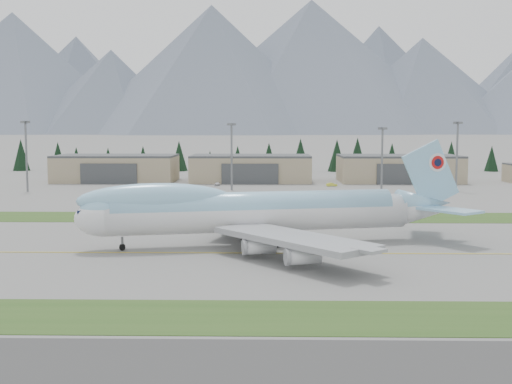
{
  "coord_description": "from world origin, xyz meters",
  "views": [
    {
      "loc": [
        -8.03,
        -110.58,
        21.94
      ],
      "look_at": [
        -10.62,
        27.66,
        8.0
      ],
      "focal_mm": 45.0,
      "sensor_mm": 36.0,
      "label": 1
    }
  ],
  "objects_px": {
    "service_vehicle_b": "(332,186)",
    "service_vehicle_c": "(437,189)",
    "hangar_center": "(251,168)",
    "hangar_right": "(399,168)",
    "service_vehicle_a": "(217,186)",
    "boeing_747_freighter": "(256,211)",
    "hangar_left": "(117,168)"
  },
  "relations": [
    {
      "from": "service_vehicle_a",
      "to": "service_vehicle_c",
      "type": "relative_size",
      "value": 1.0
    },
    {
      "from": "hangar_right",
      "to": "service_vehicle_c",
      "type": "height_order",
      "value": "hangar_right"
    },
    {
      "from": "service_vehicle_a",
      "to": "service_vehicle_b",
      "type": "bearing_deg",
      "value": 9.28
    },
    {
      "from": "service_vehicle_a",
      "to": "service_vehicle_b",
      "type": "xyz_separation_m",
      "value": [
        43.1,
        -1.79,
        0.0
      ]
    },
    {
      "from": "boeing_747_freighter",
      "to": "service_vehicle_a",
      "type": "distance_m",
      "value": 123.94
    },
    {
      "from": "service_vehicle_b",
      "to": "service_vehicle_c",
      "type": "bearing_deg",
      "value": -117.72
    },
    {
      "from": "service_vehicle_b",
      "to": "hangar_center",
      "type": "bearing_deg",
      "value": 40.36
    },
    {
      "from": "service_vehicle_b",
      "to": "service_vehicle_c",
      "type": "relative_size",
      "value": 1.06
    },
    {
      "from": "hangar_center",
      "to": "service_vehicle_b",
      "type": "relative_size",
      "value": 11.7
    },
    {
      "from": "boeing_747_freighter",
      "to": "service_vehicle_c",
      "type": "relative_size",
      "value": 19.29
    },
    {
      "from": "boeing_747_freighter",
      "to": "service_vehicle_b",
      "type": "relative_size",
      "value": 18.26
    },
    {
      "from": "hangar_center",
      "to": "hangar_right",
      "type": "relative_size",
      "value": 1.0
    },
    {
      "from": "hangar_left",
      "to": "hangar_center",
      "type": "xyz_separation_m",
      "value": [
        55.0,
        0.0,
        0.0
      ]
    },
    {
      "from": "hangar_center",
      "to": "hangar_right",
      "type": "distance_m",
      "value": 60.0
    },
    {
      "from": "service_vehicle_a",
      "to": "service_vehicle_c",
      "type": "bearing_deg",
      "value": 4.44
    },
    {
      "from": "hangar_center",
      "to": "service_vehicle_c",
      "type": "relative_size",
      "value": 12.36
    },
    {
      "from": "hangar_right",
      "to": "hangar_left",
      "type": "bearing_deg",
      "value": 180.0
    },
    {
      "from": "hangar_right",
      "to": "service_vehicle_b",
      "type": "bearing_deg",
      "value": -143.85
    },
    {
      "from": "hangar_left",
      "to": "hangar_right",
      "type": "distance_m",
      "value": 115.0
    },
    {
      "from": "service_vehicle_a",
      "to": "service_vehicle_b",
      "type": "height_order",
      "value": "service_vehicle_b"
    },
    {
      "from": "hangar_left",
      "to": "hangar_right",
      "type": "xyz_separation_m",
      "value": [
        115.0,
        0.0,
        0.0
      ]
    },
    {
      "from": "service_vehicle_a",
      "to": "service_vehicle_c",
      "type": "distance_m",
      "value": 80.73
    },
    {
      "from": "hangar_left",
      "to": "hangar_center",
      "type": "height_order",
      "value": "same"
    },
    {
      "from": "service_vehicle_b",
      "to": "hangar_right",
      "type": "bearing_deg",
      "value": -68.84
    },
    {
      "from": "service_vehicle_a",
      "to": "boeing_747_freighter",
      "type": "bearing_deg",
      "value": -70.47
    },
    {
      "from": "hangar_center",
      "to": "hangar_right",
      "type": "xyz_separation_m",
      "value": [
        60.0,
        0.0,
        0.0
      ]
    },
    {
      "from": "boeing_747_freighter",
      "to": "service_vehicle_b",
      "type": "bearing_deg",
      "value": 65.24
    },
    {
      "from": "hangar_center",
      "to": "hangar_right",
      "type": "bearing_deg",
      "value": 0.0
    },
    {
      "from": "hangar_center",
      "to": "service_vehicle_b",
      "type": "height_order",
      "value": "hangar_center"
    },
    {
      "from": "hangar_right",
      "to": "service_vehicle_b",
      "type": "height_order",
      "value": "hangar_right"
    },
    {
      "from": "hangar_left",
      "to": "boeing_747_freighter",
      "type": "bearing_deg",
      "value": -67.22
    },
    {
      "from": "hangar_center",
      "to": "service_vehicle_b",
      "type": "xyz_separation_m",
      "value": [
        30.84,
        -21.31,
        -5.39
      ]
    }
  ]
}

